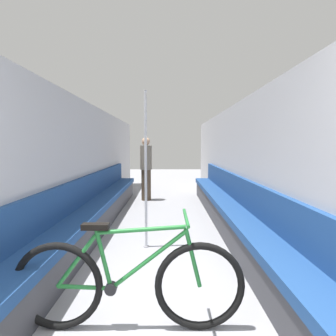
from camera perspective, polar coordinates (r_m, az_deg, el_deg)
The scene contains 7 objects.
wall_left at distance 4.54m, azimuth -18.49°, elevation 0.53°, with size 0.10×10.74×2.17m, color #B2B2B7.
wall_right at distance 4.48m, azimuth 16.59°, elevation 0.52°, with size 0.10×10.74×2.17m, color #B2B2B7.
bench_seat_row_left at distance 4.54m, azimuth -15.58°, elevation -9.32°, with size 0.42×6.42×0.90m.
bench_seat_row_right at distance 4.49m, azimuth 13.62°, elevation -9.42°, with size 0.42×6.42×0.90m.
bicycle at distance 2.19m, azimuth -8.43°, elevation -23.61°, with size 1.77×0.46×0.89m.
grab_pole_near at distance 3.58m, azimuth -4.67°, elevation -0.95°, with size 0.08×0.08×2.15m.
passenger_standing at distance 6.75m, azimuth -4.61°, elevation 0.01°, with size 0.30×0.30×1.62m.
Camera 1 is at (0.09, -0.52, 1.41)m, focal length 28.00 mm.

